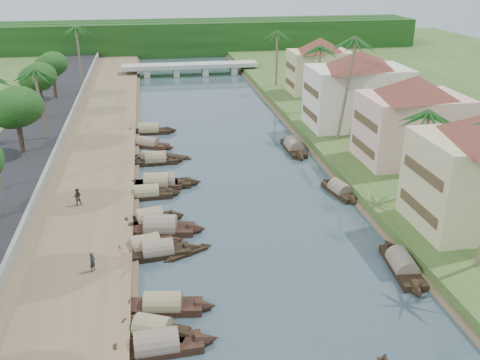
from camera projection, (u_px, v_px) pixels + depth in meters
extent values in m
plane|color=#33454C|center=(262.00, 242.00, 46.13)|extent=(220.00, 220.00, 0.00)
cube|color=brown|center=(91.00, 167.00, 61.65)|extent=(10.00, 180.00, 0.80)
cube|color=#2F4E1F|center=(377.00, 148.00, 67.07)|extent=(16.00, 180.00, 1.20)
cube|color=black|center=(13.00, 169.00, 60.20)|extent=(8.00, 180.00, 1.40)
cube|color=slate|center=(52.00, 161.00, 60.62)|extent=(0.40, 180.00, 1.10)
cube|color=#14330E|center=(182.00, 40.00, 130.98)|extent=(120.00, 4.00, 8.00)
cube|color=#14330E|center=(181.00, 37.00, 135.53)|extent=(120.00, 4.00, 8.00)
cube|color=#14330E|center=(179.00, 35.00, 140.07)|extent=(120.00, 4.00, 8.00)
cube|color=#A4A49A|center=(190.00, 65.00, 110.83)|extent=(28.00, 4.00, 0.80)
cube|color=#A4A49A|center=(147.00, 72.00, 109.85)|extent=(1.20, 3.50, 1.80)
cube|color=#A4A49A|center=(176.00, 71.00, 110.79)|extent=(1.20, 3.50, 1.80)
cube|color=#A4A49A|center=(205.00, 70.00, 111.73)|extent=(1.20, 3.50, 1.80)
cube|color=#A4A49A|center=(233.00, 69.00, 112.67)|extent=(1.20, 3.50, 1.80)
cube|color=#483821|center=(418.00, 208.00, 45.11)|extent=(0.10, 6.40, 0.90)
cube|color=#483821|center=(423.00, 172.00, 43.87)|extent=(0.10, 6.40, 0.90)
cube|color=beige|center=(411.00, 128.00, 60.09)|extent=(11.00, 8.00, 7.50)
pyramid|color=brown|center=(416.00, 86.00, 58.22)|extent=(14.11, 14.11, 2.20)
cube|color=#483821|center=(363.00, 147.00, 59.94)|extent=(0.10, 6.40, 0.90)
cube|color=#483821|center=(365.00, 121.00, 58.79)|extent=(0.10, 6.40, 0.90)
cube|color=beige|center=(357.00, 97.00, 72.57)|extent=(13.00, 8.00, 8.00)
pyramid|color=brown|center=(360.00, 59.00, 70.60)|extent=(15.59, 15.59, 2.20)
cube|color=#483821|center=(310.00, 113.00, 72.31)|extent=(0.10, 6.40, 0.90)
cube|color=#483821|center=(311.00, 90.00, 71.08)|extent=(0.10, 6.40, 0.90)
cube|color=#C6B585|center=(319.00, 72.00, 91.11)|extent=(10.00, 7.00, 7.00)
pyramid|color=brown|center=(320.00, 44.00, 89.34)|extent=(12.62, 12.62, 2.20)
cube|color=#483821|center=(290.00, 83.00, 90.99)|extent=(0.10, 5.60, 0.90)
cube|color=#483821|center=(290.00, 67.00, 89.91)|extent=(0.10, 5.60, 0.90)
cube|color=black|center=(157.00, 349.00, 33.27)|extent=(5.86, 2.11, 0.70)
cone|color=black|center=(207.00, 340.00, 33.90)|extent=(1.74, 1.71, 1.80)
cone|color=black|center=(104.00, 356.00, 32.57)|extent=(1.74, 1.71, 1.80)
cylinder|color=gray|center=(156.00, 344.00, 33.12)|extent=(4.50, 2.11, 1.87)
cube|color=black|center=(153.00, 333.00, 34.67)|extent=(4.99, 3.48, 0.70)
cone|color=black|center=(191.00, 339.00, 34.03)|extent=(1.88, 1.95, 1.66)
cone|color=black|center=(116.00, 325.00, 35.25)|extent=(1.88, 1.95, 1.66)
cylinder|color=#877A56|center=(152.00, 328.00, 34.53)|extent=(4.00, 3.08, 1.75)
cube|color=black|center=(163.00, 308.00, 37.12)|extent=(5.61, 2.47, 0.70)
cone|color=black|center=(207.00, 306.00, 37.16)|extent=(1.76, 1.73, 1.70)
cone|color=black|center=(120.00, 308.00, 37.03)|extent=(1.76, 1.73, 1.70)
cylinder|color=#877A56|center=(163.00, 303.00, 36.98)|extent=(4.35, 2.35, 1.76)
cube|color=black|center=(158.00, 254.00, 43.91)|extent=(5.42, 2.22, 0.70)
cone|color=black|center=(193.00, 248.00, 44.61)|extent=(1.66, 1.66, 1.68)
cone|color=black|center=(122.00, 258.00, 43.15)|extent=(1.66, 1.66, 1.68)
cylinder|color=gray|center=(158.00, 250.00, 43.77)|extent=(4.18, 2.16, 1.75)
cube|color=black|center=(146.00, 249.00, 44.71)|extent=(5.26, 2.91, 0.70)
cone|color=black|center=(177.00, 241.00, 45.75)|extent=(1.79, 1.84, 1.68)
cone|color=black|center=(112.00, 255.00, 43.61)|extent=(1.79, 1.84, 1.68)
cylinder|color=#877A56|center=(145.00, 245.00, 44.56)|extent=(4.14, 2.68, 1.76)
cube|color=black|center=(150.00, 221.00, 49.29)|extent=(5.12, 2.75, 0.70)
cone|color=black|center=(178.00, 216.00, 50.14)|extent=(1.73, 1.93, 1.84)
cone|color=black|center=(120.00, 225.00, 48.39)|extent=(1.73, 1.93, 1.84)
cylinder|color=#877A56|center=(150.00, 218.00, 49.15)|extent=(4.01, 2.61, 1.95)
cube|color=black|center=(161.00, 230.00, 47.70)|extent=(6.14, 3.05, 0.70)
cone|color=black|center=(197.00, 229.00, 47.69)|extent=(2.01, 2.15, 2.08)
cone|color=black|center=(124.00, 230.00, 47.66)|extent=(2.01, 2.15, 2.08)
cylinder|color=gray|center=(161.00, 227.00, 47.56)|extent=(4.79, 2.90, 2.19)
cube|color=black|center=(147.00, 196.00, 54.59)|extent=(5.23, 1.74, 0.70)
cone|color=black|center=(175.00, 193.00, 55.06)|extent=(1.52, 1.50, 1.64)
cone|color=black|center=(118.00, 197.00, 54.05)|extent=(1.52, 1.50, 1.64)
cylinder|color=#877A56|center=(147.00, 192.00, 54.44)|extent=(4.01, 1.78, 1.70)
cube|color=black|center=(157.00, 185.00, 57.08)|extent=(5.60, 2.70, 0.70)
cone|color=black|center=(185.00, 184.00, 57.15)|extent=(1.81, 2.00, 1.98)
cone|color=black|center=(129.00, 185.00, 56.94)|extent=(1.81, 2.00, 1.98)
cylinder|color=#877A56|center=(157.00, 182.00, 56.93)|extent=(4.35, 2.61, 2.09)
cube|color=black|center=(161.00, 185.00, 57.23)|extent=(6.45, 2.18, 0.70)
cone|color=black|center=(194.00, 183.00, 57.61)|extent=(1.89, 1.79, 1.91)
cone|color=black|center=(127.00, 186.00, 56.78)|extent=(1.89, 1.79, 1.91)
cylinder|color=gray|center=(161.00, 182.00, 57.08)|extent=(4.95, 2.19, 1.97)
cube|color=black|center=(151.00, 160.00, 64.18)|extent=(4.71, 3.09, 0.70)
cone|color=black|center=(171.00, 161.00, 63.63)|extent=(1.71, 1.72, 1.47)
cone|color=black|center=(132.00, 158.00, 64.66)|extent=(1.71, 1.72, 1.47)
cylinder|color=#877A56|center=(151.00, 157.00, 64.03)|extent=(3.75, 2.74, 1.53)
cube|color=black|center=(155.00, 162.00, 63.64)|extent=(5.33, 2.02, 0.70)
cone|color=black|center=(180.00, 160.00, 64.18)|extent=(1.59, 1.69, 1.79)
cone|color=black|center=(131.00, 163.00, 63.04)|extent=(1.59, 1.69, 1.79)
cylinder|color=#877A56|center=(155.00, 159.00, 63.49)|extent=(4.09, 2.04, 1.88)
cube|color=black|center=(148.00, 146.00, 69.20)|extent=(5.58, 4.05, 0.70)
cone|color=black|center=(169.00, 148.00, 68.23)|extent=(2.04, 1.97, 1.56)
cone|color=black|center=(127.00, 142.00, 70.12)|extent=(2.04, 1.97, 1.56)
cylinder|color=gray|center=(148.00, 143.00, 69.06)|extent=(4.47, 3.46, 1.60)
cube|color=black|center=(149.00, 132.00, 74.52)|extent=(5.84, 2.07, 0.70)
cone|color=black|center=(172.00, 131.00, 74.89)|extent=(1.72, 1.75, 1.88)
cone|color=black|center=(126.00, 133.00, 74.08)|extent=(1.72, 1.75, 1.88)
cylinder|color=#877A56|center=(149.00, 129.00, 74.37)|extent=(4.48, 2.10, 1.96)
cube|color=black|center=(402.00, 268.00, 41.92)|extent=(2.40, 6.32, 0.70)
cone|color=black|center=(388.00, 245.00, 45.04)|extent=(1.75, 1.91, 1.78)
cone|color=black|center=(418.00, 292.00, 38.73)|extent=(1.75, 1.91, 1.78)
cylinder|color=gray|center=(402.00, 264.00, 41.77)|extent=(2.31, 4.88, 1.82)
cube|color=black|center=(340.00, 192.00, 55.41)|extent=(2.62, 5.30, 0.70)
cone|color=black|center=(326.00, 182.00, 57.80)|extent=(1.72, 1.73, 1.61)
cone|color=black|center=(355.00, 202.00, 52.96)|extent=(1.72, 1.73, 1.61)
cylinder|color=gray|center=(340.00, 189.00, 55.26)|extent=(2.44, 4.14, 1.68)
cube|color=black|center=(294.00, 149.00, 67.96)|extent=(1.89, 6.50, 0.70)
cone|color=black|center=(286.00, 140.00, 71.21)|extent=(1.68, 1.85, 1.88)
cone|color=black|center=(302.00, 158.00, 64.65)|extent=(1.68, 1.85, 1.88)
cylinder|color=gray|center=(294.00, 146.00, 67.81)|extent=(1.95, 4.97, 1.93)
cone|color=black|center=(384.00, 358.00, 32.64)|extent=(1.15, 1.22, 0.72)
cube|color=black|center=(188.00, 253.00, 44.22)|extent=(3.43, 2.28, 0.35)
cone|color=black|center=(208.00, 246.00, 45.31)|extent=(1.12, 1.08, 0.77)
cone|color=black|center=(168.00, 261.00, 43.13)|extent=(1.12, 1.08, 0.77)
cube|color=black|center=(174.00, 156.00, 65.76)|extent=(3.47, 2.60, 0.35)
cone|color=black|center=(189.00, 159.00, 65.01)|extent=(1.16, 1.11, 0.73)
cone|color=black|center=(160.00, 154.00, 66.50)|extent=(1.16, 1.11, 0.73)
cylinder|color=#70614A|center=(418.00, 155.00, 50.73)|extent=(1.13, 0.36, 8.42)
sphere|color=#1C541D|center=(424.00, 113.00, 49.18)|extent=(3.20, 3.20, 3.20)
cylinder|color=#70614A|center=(343.00, 90.00, 66.30)|extent=(1.90, 0.36, 12.66)
sphere|color=#1C541D|center=(347.00, 39.00, 63.95)|extent=(3.20, 3.20, 3.20)
cylinder|color=#70614A|center=(316.00, 79.00, 79.81)|extent=(0.92, 0.36, 9.57)
sphere|color=#1C541D|center=(318.00, 47.00, 78.04)|extent=(3.20, 3.20, 3.20)
cylinder|color=#70614A|center=(43.00, 104.00, 66.61)|extent=(1.05, 0.36, 8.75)
sphere|color=#1C541D|center=(38.00, 71.00, 64.99)|extent=(3.20, 3.20, 3.20)
cylinder|color=#70614A|center=(277.00, 59.00, 95.19)|extent=(0.38, 0.36, 9.50)
sphere|color=#1C541D|center=(277.00, 33.00, 93.44)|extent=(3.20, 3.20, 3.20)
cylinder|color=#70614A|center=(80.00, 57.00, 94.07)|extent=(0.47, 0.36, 10.31)
sphere|color=#1C541D|center=(76.00, 28.00, 92.17)|extent=(3.20, 3.20, 3.20)
cylinder|color=#443226|center=(21.00, 137.00, 62.58)|extent=(0.60, 0.60, 3.73)
ellipsoid|color=#14330E|center=(16.00, 108.00, 61.21)|extent=(5.54, 5.54, 4.56)
cylinder|color=#443226|center=(42.00, 104.00, 76.18)|extent=(0.60, 0.60, 4.02)
ellipsoid|color=#14330E|center=(38.00, 77.00, 74.70)|extent=(4.58, 4.58, 3.77)
cylinder|color=#443226|center=(54.00, 87.00, 87.20)|extent=(0.60, 0.60, 3.70)
ellipsoid|color=#14330E|center=(52.00, 65.00, 85.83)|extent=(4.60, 4.60, 3.78)
cylinder|color=#443226|center=(384.00, 109.00, 76.06)|extent=(0.60, 0.60, 3.31)
ellipsoid|color=#14330E|center=(386.00, 87.00, 74.85)|extent=(4.92, 4.92, 4.04)
imported|color=black|center=(92.00, 262.00, 40.15)|extent=(0.60, 0.67, 1.55)
imported|color=#3A2F28|center=(77.00, 197.00, 50.91)|extent=(0.83, 0.65, 1.69)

